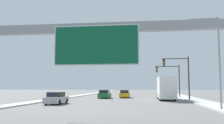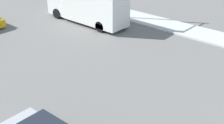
{
  "view_description": "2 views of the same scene",
  "coord_description": "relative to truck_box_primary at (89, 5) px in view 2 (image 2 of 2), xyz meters",
  "views": [
    {
      "loc": [
        3.49,
        -0.48,
        2.15
      ],
      "look_at": [
        0.0,
        27.29,
        4.88
      ],
      "focal_mm": 40.0,
      "sensor_mm": 36.0,
      "label": 1
    },
    {
      "loc": [
        -13.51,
        19.26,
        10.24
      ],
      "look_at": [
        -1.23,
        29.79,
        2.12
      ],
      "focal_mm": 50.0,
      "sensor_mm": 36.0,
      "label": 2
    }
  ],
  "objects": [
    {
      "name": "truck_box_primary",
      "position": [
        0.0,
        0.0,
        0.0
      ],
      "size": [
        2.45,
        8.89,
        3.6
      ],
      "color": "white",
      "rests_on": "ground"
    }
  ]
}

